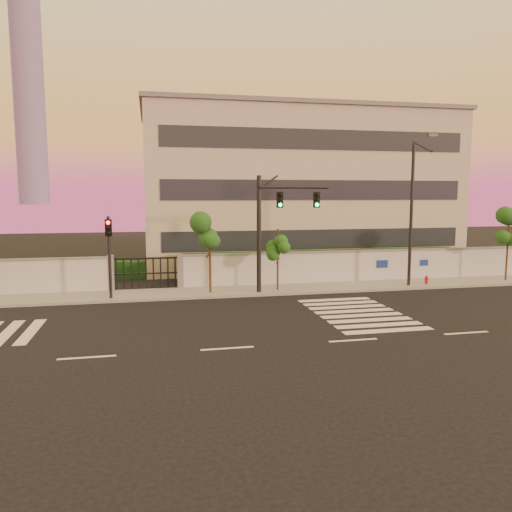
% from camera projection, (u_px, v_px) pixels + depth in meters
% --- Properties ---
extents(ground, '(120.00, 120.00, 0.00)m').
position_uv_depth(ground, '(227.00, 349.00, 18.57)').
color(ground, black).
rests_on(ground, ground).
extents(sidewalk, '(60.00, 3.00, 0.15)m').
position_uv_depth(sidewalk, '(200.00, 292.00, 28.75)').
color(sidewalk, gray).
rests_on(sidewalk, ground).
extents(perimeter_wall, '(60.00, 0.36, 2.20)m').
position_uv_depth(perimeter_wall, '(199.00, 271.00, 30.10)').
color(perimeter_wall, '#B6B9BE').
rests_on(perimeter_wall, ground).
extents(hedge_row, '(41.00, 4.25, 1.80)m').
position_uv_depth(hedge_row, '(211.00, 268.00, 33.01)').
color(hedge_row, '#113812').
rests_on(hedge_row, ground).
extents(institutional_building, '(24.40, 12.40, 12.25)m').
position_uv_depth(institutional_building, '(294.00, 189.00, 41.00)').
color(institutional_building, beige).
rests_on(institutional_building, ground).
extents(distant_skyscraper, '(16.00, 16.00, 118.00)m').
position_uv_depth(distant_skyscraper, '(29.00, 89.00, 269.20)').
color(distant_skyscraper, slate).
rests_on(distant_skyscraper, ground).
extents(road_markings, '(57.00, 7.62, 0.02)m').
position_uv_depth(road_markings, '(179.00, 325.00, 21.89)').
color(road_markings, silver).
rests_on(road_markings, ground).
extents(street_tree_d, '(1.57, 1.25, 4.41)m').
position_uv_depth(street_tree_d, '(210.00, 238.00, 28.08)').
color(street_tree_d, '#382314').
rests_on(street_tree_d, ground).
extents(street_tree_e, '(1.33, 1.06, 3.72)m').
position_uv_depth(street_tree_e, '(278.00, 246.00, 28.95)').
color(street_tree_e, '#382314').
rests_on(street_tree_e, ground).
extents(street_tree_f, '(1.47, 1.17, 4.77)m').
position_uv_depth(street_tree_f, '(509.00, 229.00, 32.05)').
color(street_tree_f, '#382314').
rests_on(street_tree_f, ground).
extents(traffic_signal_main, '(4.27, 0.50, 6.75)m').
position_uv_depth(traffic_signal_main, '(274.00, 220.00, 28.25)').
color(traffic_signal_main, black).
rests_on(traffic_signal_main, ground).
extents(traffic_signal_secondary, '(0.35, 0.34, 4.56)m').
position_uv_depth(traffic_signal_secondary, '(109.00, 248.00, 26.47)').
color(traffic_signal_secondary, black).
rests_on(traffic_signal_secondary, ground).
extents(streetlight_east, '(0.54, 2.18, 9.05)m').
position_uv_depth(streetlight_east, '(413.00, 208.00, 29.90)').
color(streetlight_east, black).
rests_on(streetlight_east, ground).
extents(fire_hydrant, '(0.27, 0.25, 0.68)m').
position_uv_depth(fire_hydrant, '(426.00, 281.00, 31.06)').
color(fire_hydrant, red).
rests_on(fire_hydrant, ground).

